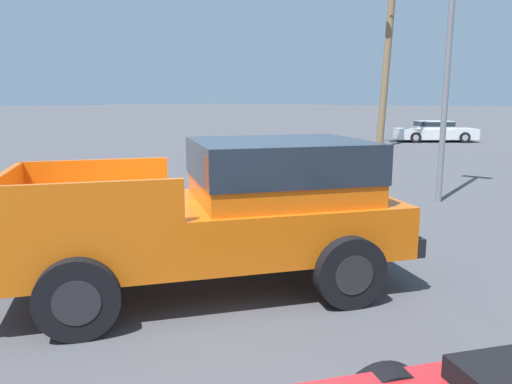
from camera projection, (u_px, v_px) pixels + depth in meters
ground_plane at (230, 281)px, 6.85m from camera, size 320.00×320.00×0.00m
orange_pickup_truck at (233, 205)px, 6.52m from camera, size 4.61×5.42×1.93m
parked_car_white at (435, 131)px, 28.65m from camera, size 4.49×4.13×1.19m
palm_tree_tall at (387, 8)px, 24.43m from camera, size 2.75×2.60×9.18m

